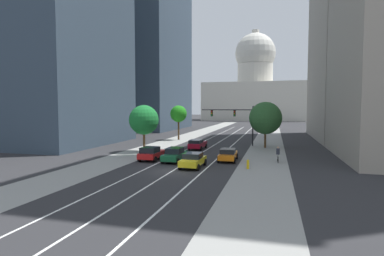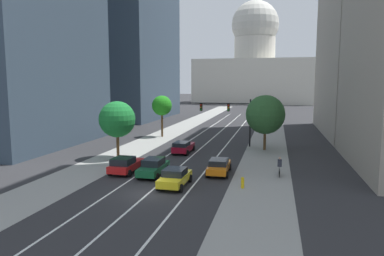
{
  "view_description": "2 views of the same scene",
  "coord_description": "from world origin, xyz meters",
  "views": [
    {
      "loc": [
        9.11,
        -27.28,
        5.88
      ],
      "look_at": [
        -1.33,
        12.22,
        3.24
      ],
      "focal_mm": 29.2,
      "sensor_mm": 36.0,
      "label": 1
    },
    {
      "loc": [
        9.11,
        -24.34,
        8.2
      ],
      "look_at": [
        0.37,
        12.51,
        3.4
      ],
      "focal_mm": 33.27,
      "sensor_mm": 36.0,
      "label": 2
    }
  ],
  "objects": [
    {
      "name": "sidewalk_right",
      "position": [
        8.1,
        35.0,
        0.01
      ],
      "size": [
        4.97,
        130.0,
        0.01
      ],
      "primitive_type": "cube",
      "color": "gray",
      "rests_on": "ground"
    },
    {
      "name": "lane_stripe_center",
      "position": [
        0.0,
        25.0,
        0.01
      ],
      "size": [
        0.16,
        90.0,
        0.01
      ],
      "primitive_type": "cube",
      "color": "white",
      "rests_on": "ground"
    },
    {
      "name": "cyclist",
      "position": [
        9.56,
        7.4,
        0.85
      ],
      "size": [
        0.37,
        1.7,
        1.72
      ],
      "rotation": [
        0.0,
        0.0,
        1.6
      ],
      "color": "black",
      "rests_on": "ground"
    },
    {
      "name": "office_tower_far_left",
      "position": [
        -26.2,
        54.96,
        26.23
      ],
      "size": [
        19.94,
        29.79,
        52.38
      ],
      "color": "#334251",
      "rests_on": "ground"
    },
    {
      "name": "fire_hydrant",
      "position": [
        6.72,
        2.92,
        0.46
      ],
      "size": [
        0.26,
        0.35,
        0.91
      ],
      "color": "yellow",
      "rests_on": "ground"
    },
    {
      "name": "street_tree_mid_left",
      "position": [
        -7.72,
        11.25,
        4.27
      ],
      "size": [
        3.96,
        3.96,
        6.26
      ],
      "color": "#51381E",
      "rests_on": "ground"
    },
    {
      "name": "lane_stripe_right",
      "position": [
        2.81,
        25.0,
        0.01
      ],
      "size": [
        0.16,
        90.0,
        0.01
      ],
      "primitive_type": "cube",
      "color": "white",
      "rests_on": "ground"
    },
    {
      "name": "sidewalk_left",
      "position": [
        -8.1,
        35.0,
        0.01
      ],
      "size": [
        4.97,
        130.0,
        0.01
      ],
      "primitive_type": "cube",
      "color": "gray",
      "rests_on": "ground"
    },
    {
      "name": "car_red",
      "position": [
        -4.21,
        5.31,
        0.78
      ],
      "size": [
        2.06,
        4.39,
        1.52
      ],
      "rotation": [
        0.0,
        0.0,
        1.57
      ],
      "color": "red",
      "rests_on": "ground"
    },
    {
      "name": "lane_stripe_left",
      "position": [
        -2.81,
        25.0,
        0.01
      ],
      "size": [
        0.16,
        90.0,
        0.01
      ],
      "primitive_type": "cube",
      "color": "white",
      "rests_on": "ground"
    },
    {
      "name": "ground_plane",
      "position": [
        0.0,
        40.0,
        0.0
      ],
      "size": [
        400.0,
        400.0,
        0.0
      ],
      "primitive_type": "plane",
      "color": "#2B2B2D"
    },
    {
      "name": "capitol_building",
      "position": [
        0.0,
        123.37,
        15.32
      ],
      "size": [
        47.11,
        22.46,
        42.15
      ],
      "color": "beige",
      "rests_on": "ground"
    },
    {
      "name": "traffic_signal_mast",
      "position": [
        3.26,
        21.62,
        4.4
      ],
      "size": [
        8.17,
        0.39,
        6.16
      ],
      "color": "black",
      "rests_on": "ground"
    },
    {
      "name": "car_orange",
      "position": [
        4.21,
        6.91,
        0.72
      ],
      "size": [
        2.06,
        4.46,
        1.38
      ],
      "rotation": [
        0.0,
        0.0,
        1.6
      ],
      "color": "orange",
      "rests_on": "ground"
    },
    {
      "name": "car_crimson",
      "position": [
        -1.41,
        15.48,
        0.76
      ],
      "size": [
        1.99,
        4.46,
        1.44
      ],
      "rotation": [
        0.0,
        0.0,
        1.55
      ],
      "color": "maroon",
      "rests_on": "ground"
    },
    {
      "name": "car_yellow",
      "position": [
        1.4,
        2.24,
        0.75
      ],
      "size": [
        2.06,
        4.23,
        1.45
      ],
      "rotation": [
        0.0,
        0.0,
        1.55
      ],
      "color": "yellow",
      "rests_on": "ground"
    },
    {
      "name": "street_tree_near_right",
      "position": [
        7.86,
        19.72,
        4.38
      ],
      "size": [
        4.77,
        4.77,
        6.77
      ],
      "color": "#51381E",
      "rests_on": "ground"
    },
    {
      "name": "car_green",
      "position": [
        -1.4,
        5.05,
        0.78
      ],
      "size": [
        1.94,
        4.57,
        1.53
      ],
      "rotation": [
        0.0,
        0.0,
        1.58
      ],
      "color": "#14512D",
      "rests_on": "ground"
    },
    {
      "name": "street_tree_near_left",
      "position": [
        -7.87,
        27.31,
        4.76
      ],
      "size": [
        3.04,
        3.04,
        6.32
      ],
      "color": "#51381E",
      "rests_on": "ground"
    }
  ]
}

